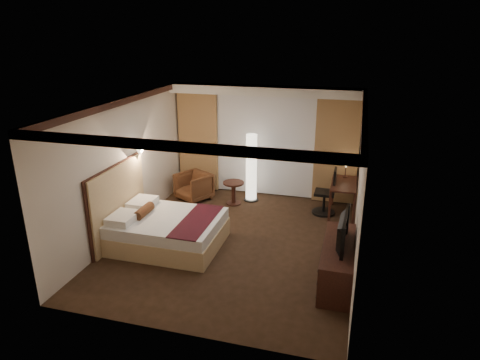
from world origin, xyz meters
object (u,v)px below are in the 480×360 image
(armchair, at_px, (194,185))
(television, at_px, (339,228))
(desk, at_px, (343,199))
(office_chair, at_px, (325,191))
(bed, at_px, (168,231))
(side_table, at_px, (234,193))
(floor_lamp, at_px, (251,168))
(dresser, at_px, (337,262))

(armchair, xyz_separation_m, television, (3.54, -2.69, 0.59))
(desk, xyz_separation_m, office_chair, (-0.40, -0.05, 0.16))
(bed, distance_m, desk, 3.93)
(side_table, distance_m, office_chair, 2.13)
(armchair, bearing_deg, side_table, 29.04)
(bed, xyz_separation_m, floor_lamp, (0.97, 2.63, 0.53))
(side_table, bearing_deg, floor_lamp, 43.91)
(bed, bearing_deg, television, -6.94)
(floor_lamp, bearing_deg, office_chair, -10.35)
(armchair, xyz_separation_m, desk, (3.52, 0.06, 0.01))
(bed, height_order, dresser, dresser)
(armchair, relative_size, dresser, 0.43)
(floor_lamp, bearing_deg, dresser, -53.69)
(side_table, bearing_deg, office_chair, 0.26)
(side_table, height_order, floor_lamp, floor_lamp)
(floor_lamp, xyz_separation_m, dresser, (2.22, -3.02, -0.49))
(office_chair, relative_size, television, 1.05)
(floor_lamp, bearing_deg, bed, -110.29)
(side_table, distance_m, dresser, 3.71)
(bed, xyz_separation_m, dresser, (3.19, -0.38, 0.04))
(side_table, height_order, television, television)
(desk, relative_size, office_chair, 1.02)
(office_chair, bearing_deg, side_table, -179.65)
(bed, bearing_deg, side_table, 74.72)
(floor_lamp, distance_m, desk, 2.23)
(desk, distance_m, office_chair, 0.44)
(desk, height_order, television, television)
(office_chair, xyz_separation_m, television, (0.42, -2.70, 0.42))
(bed, relative_size, office_chair, 1.87)
(desk, distance_m, television, 2.81)
(floor_lamp, distance_m, television, 3.73)
(armchair, relative_size, television, 0.72)
(desk, distance_m, dresser, 2.75)
(floor_lamp, distance_m, dresser, 3.78)
(dresser, bearing_deg, bed, 173.12)
(bed, height_order, desk, desk)
(armchair, bearing_deg, television, -7.97)
(dresser, bearing_deg, television, 180.00)
(bed, xyz_separation_m, desk, (3.14, 2.36, 0.08))
(desk, bearing_deg, side_table, -178.65)
(side_table, bearing_deg, bed, -105.28)
(desk, bearing_deg, armchair, -179.10)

